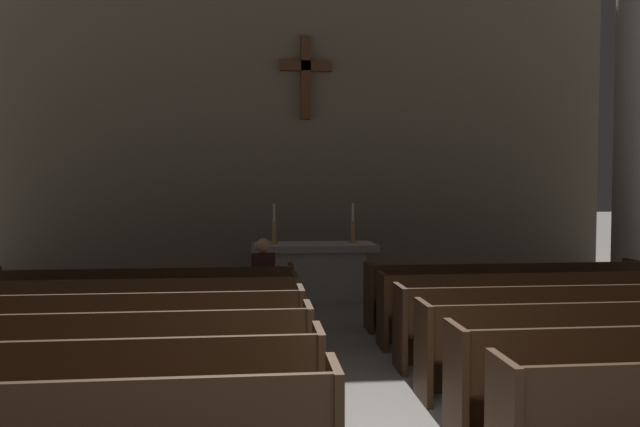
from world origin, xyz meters
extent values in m
cube|color=#422B19|center=(-2.52, 0.97, 0.42)|extent=(3.89, 0.40, 0.05)
cube|color=#422B19|center=(-2.52, 0.74, 0.70)|extent=(3.89, 0.05, 0.50)
cube|color=#422B19|center=(-2.52, 1.15, 0.20)|extent=(3.89, 0.04, 0.40)
cube|color=#422B19|center=(-0.55, 0.95, 0.47)|extent=(0.06, 0.50, 0.95)
cube|color=#422B19|center=(-2.52, 1.93, 0.42)|extent=(3.89, 0.40, 0.05)
cube|color=#422B19|center=(-2.52, 1.71, 0.70)|extent=(3.89, 0.05, 0.50)
cube|color=#422B19|center=(-2.52, 2.11, 0.20)|extent=(3.89, 0.04, 0.40)
cube|color=#422B19|center=(-0.55, 1.91, 0.47)|extent=(0.06, 0.50, 0.95)
cube|color=#422B19|center=(-2.52, 2.90, 0.42)|extent=(3.89, 0.40, 0.05)
cube|color=#422B19|center=(-2.52, 2.68, 0.70)|extent=(3.89, 0.05, 0.50)
cube|color=#422B19|center=(-2.52, 3.08, 0.20)|extent=(3.89, 0.04, 0.40)
cube|color=#422B19|center=(-0.55, 2.88, 0.47)|extent=(0.06, 0.50, 0.95)
cube|color=#422B19|center=(-2.52, 3.87, 0.42)|extent=(3.89, 0.40, 0.05)
cube|color=#422B19|center=(-2.52, 3.64, 0.70)|extent=(3.89, 0.05, 0.50)
cube|color=#422B19|center=(-2.52, 4.05, 0.20)|extent=(3.89, 0.04, 0.40)
cube|color=#422B19|center=(-0.55, 3.85, 0.47)|extent=(0.06, 0.50, 0.95)
cube|color=#422B19|center=(-2.52, 4.83, 0.42)|extent=(3.89, 0.40, 0.05)
cube|color=#422B19|center=(-2.52, 4.61, 0.70)|extent=(3.89, 0.05, 0.50)
cube|color=#422B19|center=(-2.52, 5.01, 0.20)|extent=(3.89, 0.04, 0.40)
cube|color=#422B19|center=(-0.55, 4.81, 0.47)|extent=(0.06, 0.50, 0.95)
cube|color=#422B19|center=(0.55, 0.95, 0.47)|extent=(0.06, 0.50, 0.95)
cube|color=#422B19|center=(2.52, 1.93, 0.42)|extent=(3.89, 0.40, 0.05)
cube|color=#422B19|center=(2.52, 1.71, 0.70)|extent=(3.89, 0.05, 0.50)
cube|color=#422B19|center=(2.52, 2.11, 0.20)|extent=(3.89, 0.04, 0.40)
cube|color=#422B19|center=(0.55, 1.91, 0.47)|extent=(0.06, 0.50, 0.95)
cube|color=#422B19|center=(2.52, 2.90, 0.42)|extent=(3.89, 0.40, 0.05)
cube|color=#422B19|center=(2.52, 2.68, 0.70)|extent=(3.89, 0.05, 0.50)
cube|color=#422B19|center=(2.52, 3.08, 0.20)|extent=(3.89, 0.04, 0.40)
cube|color=#422B19|center=(0.55, 2.88, 0.47)|extent=(0.06, 0.50, 0.95)
cube|color=#422B19|center=(2.52, 3.87, 0.42)|extent=(3.89, 0.40, 0.05)
cube|color=#422B19|center=(2.52, 3.64, 0.70)|extent=(3.89, 0.05, 0.50)
cube|color=#422B19|center=(2.52, 4.05, 0.20)|extent=(3.89, 0.04, 0.40)
cube|color=#422B19|center=(0.55, 3.85, 0.47)|extent=(0.06, 0.50, 0.95)
cube|color=#422B19|center=(2.52, 4.83, 0.42)|extent=(3.89, 0.40, 0.05)
cube|color=#422B19|center=(2.52, 4.61, 0.70)|extent=(3.89, 0.05, 0.50)
cube|color=#422B19|center=(2.52, 5.01, 0.20)|extent=(3.89, 0.04, 0.40)
cube|color=#422B19|center=(0.55, 4.81, 0.47)|extent=(0.06, 0.50, 0.95)
cube|color=#422B19|center=(4.50, 4.81, 0.47)|extent=(0.06, 0.50, 0.95)
cube|color=#9E998E|center=(5.78, 6.92, 0.10)|extent=(0.97, 0.97, 0.20)
cylinder|color=#9E998E|center=(5.78, 6.92, 3.33)|extent=(0.70, 0.70, 6.66)
cube|color=#A8A399|center=(0.00, 7.23, 0.44)|extent=(1.76, 0.72, 0.88)
cube|color=#A8A399|center=(0.00, 7.23, 0.94)|extent=(2.20, 0.90, 0.12)
cube|color=silver|center=(0.00, 7.23, 1.00)|extent=(2.09, 0.86, 0.01)
cylinder|color=#B79338|center=(-0.70, 7.23, 1.02)|extent=(0.16, 0.16, 0.02)
cylinder|color=#B79338|center=(-0.70, 7.23, 1.20)|extent=(0.07, 0.07, 0.39)
cylinder|color=silver|center=(-0.70, 7.23, 1.56)|extent=(0.04, 0.04, 0.32)
cylinder|color=#B79338|center=(0.70, 7.23, 1.02)|extent=(0.16, 0.16, 0.02)
cylinder|color=#B79338|center=(0.70, 7.23, 1.20)|extent=(0.07, 0.07, 0.39)
cylinder|color=silver|center=(0.70, 7.23, 1.56)|extent=(0.04, 0.04, 0.32)
cube|color=gray|center=(0.00, 9.23, 3.82)|extent=(12.68, 0.25, 7.63)
cube|color=brown|center=(0.00, 9.00, 4.20)|extent=(0.20, 0.20, 1.65)
cube|color=brown|center=(0.00, 9.00, 4.45)|extent=(1.06, 0.20, 0.20)
cube|color=#26262B|center=(-0.93, 5.01, 0.23)|extent=(0.24, 0.14, 0.45)
cube|color=#26262B|center=(-0.93, 4.88, 0.51)|extent=(0.28, 0.36, 0.12)
cube|color=#381919|center=(-0.93, 4.75, 0.84)|extent=(0.32, 0.20, 0.54)
sphere|color=tan|center=(-0.93, 4.75, 1.22)|extent=(0.20, 0.20, 0.20)
camera|label=1|loc=(-1.04, -3.88, 2.07)|focal=35.50mm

